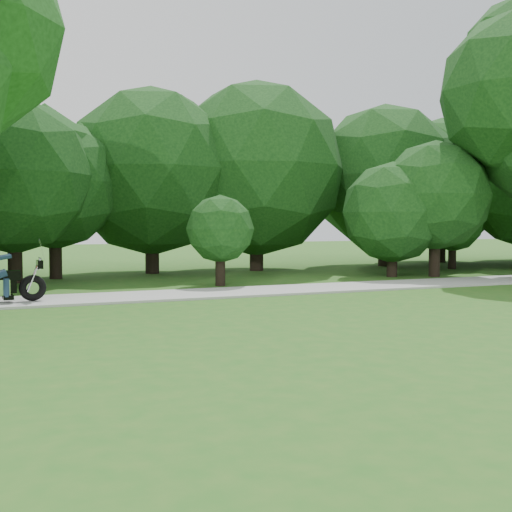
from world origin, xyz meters
TOP-DOWN VIEW (x-y plane):
  - ground at (0.00, 0.00)m, footprint 100.00×100.00m
  - walkway at (0.00, 8.00)m, footprint 60.00×2.20m
  - tree_line at (1.38, 14.99)m, footprint 40.14×12.10m

SIDE VIEW (x-z plane):
  - ground at x=0.00m, z-range 0.00..0.00m
  - walkway at x=0.00m, z-range 0.00..0.06m
  - tree_line at x=1.38m, z-range -0.15..7.46m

